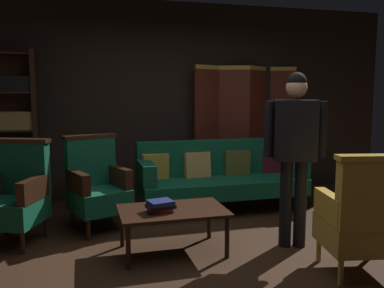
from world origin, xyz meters
name	(u,v)px	position (x,y,z in m)	size (l,w,h in m)	color
ground_plane	(214,255)	(0.00, 0.00, 0.00)	(10.00, 10.00, 0.00)	#331E11
back_wall	(162,100)	(0.00, 2.45, 1.40)	(7.20, 0.10, 2.80)	black
folding_screen	(245,127)	(1.24, 2.29, 0.99)	(1.67, 0.32, 1.90)	#5B2319
bookshelf	(1,127)	(-2.15, 2.19, 1.08)	(0.90, 0.32, 2.05)	black
velvet_couch	(220,174)	(0.55, 1.46, 0.46)	(2.12, 0.78, 0.88)	black
coffee_table	(173,214)	(-0.36, 0.18, 0.37)	(1.00, 0.64, 0.42)	black
armchair_gilt_accent	(362,218)	(1.03, -0.72, 0.49)	(0.68, 0.68, 1.04)	gold
armchair_wing_left	(15,195)	(-1.83, 0.86, 0.49)	(0.76, 0.75, 1.04)	black
armchair_wing_right	(97,185)	(-1.02, 1.07, 0.49)	(0.75, 0.74, 1.04)	black
standing_figure	(295,143)	(0.81, 0.02, 1.03)	(0.56, 0.34, 1.70)	black
potted_plant	(101,176)	(-0.94, 1.89, 0.43)	(0.46, 0.46, 0.75)	brown
book_red_leather	(161,210)	(-0.48, 0.12, 0.44)	(0.21, 0.16, 0.04)	maroon
book_black_cloth	(161,206)	(-0.48, 0.12, 0.47)	(0.25, 0.17, 0.03)	black
book_navy_cloth	(161,203)	(-0.48, 0.12, 0.51)	(0.21, 0.19, 0.04)	navy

